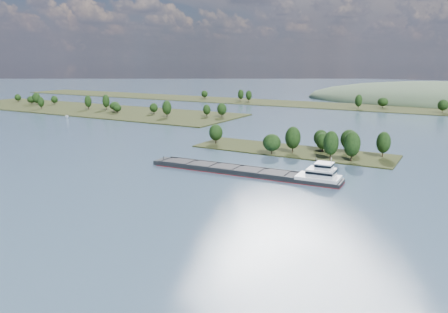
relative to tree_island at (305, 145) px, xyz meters
The scene contains 6 objects.
ground 59.37m from the tree_island, 96.72° to the right, with size 1800.00×1800.00×0.00m, color #334359.
tree_island is the anchor object (origin of this frame).
left_bank 248.06m from the tree_island, 160.89° to the left, with size 300.00×80.00×15.29m.
back_shoreline 221.09m from the tree_island, 89.53° to the left, with size 900.00×60.00×15.99m.
cargo_barge 48.93m from the tree_island, 94.37° to the right, with size 81.05×13.72×10.91m.
motorboat 207.69m from the tree_island, behind, with size 2.15×5.72×2.21m, color white.
Camera 1 is at (74.99, -22.59, 45.42)m, focal length 35.00 mm.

